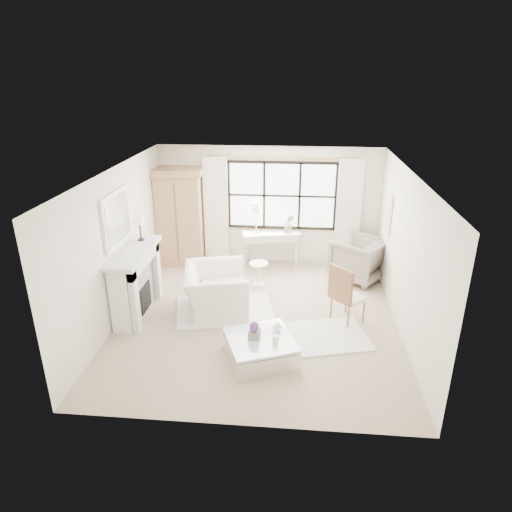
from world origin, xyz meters
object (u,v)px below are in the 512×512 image
object	(u,v)px
console_table	(271,249)
coffee_table	(260,349)
club_armchair	(216,290)
armoire	(180,216)

from	to	relation	value
console_table	coffee_table	bearing A→B (deg)	-101.00
console_table	club_armchair	xyz separation A→B (m)	(-0.89, -2.26, 0.02)
armoire	console_table	world-z (taller)	armoire
armoire	console_table	size ratio (longest dim) A/B	1.64
console_table	club_armchair	distance (m)	2.43
armoire	club_armchair	distance (m)	2.61
console_table	coffee_table	xyz separation A→B (m)	(0.07, -3.77, -0.22)
console_table	coffee_table	world-z (taller)	console_table
coffee_table	armoire	bearing A→B (deg)	98.75
armoire	console_table	bearing A→B (deg)	-2.78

